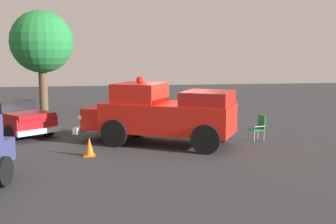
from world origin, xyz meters
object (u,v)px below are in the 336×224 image
object	(u,v)px
oak_tree_left	(41,42)
traffic_cone	(89,147)
classic_hot_rod	(13,117)
lawn_chair_by_car	(105,123)
vintage_fire_truck	(162,113)
lawn_chair_spare	(259,126)

from	to	relation	value
oak_tree_left	traffic_cone	bearing A→B (deg)	-76.37
classic_hot_rod	traffic_cone	world-z (taller)	classic_hot_rod
lawn_chair_by_car	oak_tree_left	size ratio (longest dim) A/B	0.17
classic_hot_rod	lawn_chair_by_car	size ratio (longest dim) A/B	4.51
classic_hot_rod	lawn_chair_by_car	xyz separation A→B (m)	(3.90, -1.17, -0.16)
vintage_fire_truck	lawn_chair_by_car	size ratio (longest dim) A/B	6.13
classic_hot_rod	traffic_cone	size ratio (longest dim) A/B	7.24
lawn_chair_spare	oak_tree_left	size ratio (longest dim) A/B	0.17
lawn_chair_spare	oak_tree_left	bearing A→B (deg)	134.27
lawn_chair_by_car	traffic_cone	distance (m)	3.41
vintage_fire_truck	lawn_chair_spare	world-z (taller)	vintage_fire_truck
classic_hot_rod	lawn_chair_by_car	distance (m)	4.07
lawn_chair_by_car	traffic_cone	xyz separation A→B (m)	(-0.64, -3.34, -0.28)
lawn_chair_spare	lawn_chair_by_car	bearing A→B (deg)	162.72
lawn_chair_by_car	oak_tree_left	xyz separation A→B (m)	(-3.32, 7.71, 3.48)
traffic_cone	lawn_chair_spare	bearing A→B (deg)	12.43
vintage_fire_truck	classic_hot_rod	size ratio (longest dim) A/B	1.36
lawn_chair_spare	oak_tree_left	world-z (taller)	oak_tree_left
lawn_chair_spare	traffic_cone	world-z (taller)	lawn_chair_spare
traffic_cone	oak_tree_left	bearing A→B (deg)	103.63
lawn_chair_by_car	lawn_chair_spare	distance (m)	6.30
lawn_chair_by_car	oak_tree_left	world-z (taller)	oak_tree_left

